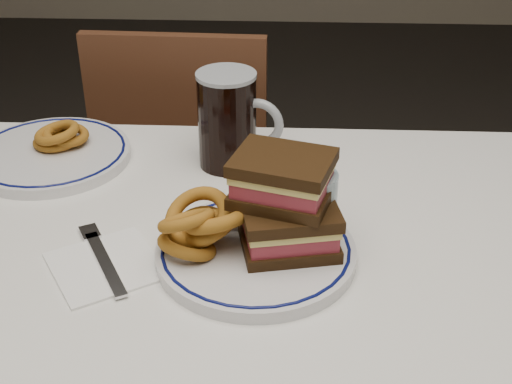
{
  "coord_description": "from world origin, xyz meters",
  "views": [
    {
      "loc": [
        0.14,
        -0.82,
        1.35
      ],
      "look_at": [
        0.1,
        0.02,
        0.85
      ],
      "focal_mm": 50.0,
      "sensor_mm": 36.0,
      "label": 1
    }
  ],
  "objects_px": {
    "chair_far": "(189,173)",
    "far_plate": "(51,154)",
    "main_plate": "(256,252)",
    "beer_mug": "(229,119)",
    "reuben_sandwich": "(286,203)"
  },
  "relations": [
    {
      "from": "main_plate",
      "to": "chair_far",
      "type": "bearing_deg",
      "value": 105.42
    },
    {
      "from": "main_plate",
      "to": "beer_mug",
      "type": "height_order",
      "value": "beer_mug"
    },
    {
      "from": "chair_far",
      "to": "beer_mug",
      "type": "distance_m",
      "value": 0.6
    },
    {
      "from": "far_plate",
      "to": "main_plate",
      "type": "bearing_deg",
      "value": -36.51
    },
    {
      "from": "chair_far",
      "to": "far_plate",
      "type": "height_order",
      "value": "chair_far"
    },
    {
      "from": "reuben_sandwich",
      "to": "beer_mug",
      "type": "relative_size",
      "value": 0.96
    },
    {
      "from": "chair_far",
      "to": "reuben_sandwich",
      "type": "bearing_deg",
      "value": -71.36
    },
    {
      "from": "main_plate",
      "to": "beer_mug",
      "type": "xyz_separation_m",
      "value": [
        -0.06,
        0.28,
        0.08
      ]
    },
    {
      "from": "far_plate",
      "to": "beer_mug",
      "type": "bearing_deg",
      "value": -0.18
    },
    {
      "from": "far_plate",
      "to": "chair_far",
      "type": "bearing_deg",
      "value": 68.63
    },
    {
      "from": "chair_far",
      "to": "far_plate",
      "type": "relative_size",
      "value": 3.11
    },
    {
      "from": "main_plate",
      "to": "reuben_sandwich",
      "type": "xyz_separation_m",
      "value": [
        0.04,
        0.01,
        0.08
      ]
    },
    {
      "from": "main_plate",
      "to": "far_plate",
      "type": "distance_m",
      "value": 0.47
    },
    {
      "from": "beer_mug",
      "to": "far_plate",
      "type": "relative_size",
      "value": 0.61
    },
    {
      "from": "main_plate",
      "to": "far_plate",
      "type": "bearing_deg",
      "value": 143.49
    }
  ]
}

